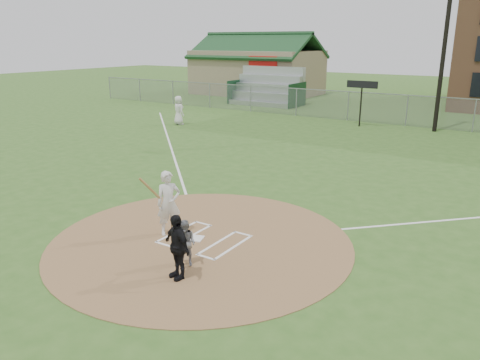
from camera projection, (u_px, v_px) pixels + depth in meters
The scene contains 14 objects.
ground at pixel (201, 242), 13.09m from camera, with size 140.00×140.00×0.00m, color #335B1F.
dirt_circle at pixel (201, 241), 13.08m from camera, with size 8.40×8.40×0.02m, color olive.
home_plate at pixel (196, 238), 13.22m from camera, with size 0.42×0.42×0.03m, color white.
foul_line_third at pixel (170, 145), 25.01m from camera, with size 0.10×24.00×0.01m, color white.
catcher at pixel (185, 243), 11.53m from camera, with size 0.57×0.45×1.18m, color gray.
umpire at pixel (177, 247), 10.85m from camera, with size 0.93×0.39×1.58m, color black.
ondeck_player at pixel (179, 110), 30.98m from camera, with size 0.92×0.60×1.89m, color silver.
batters_boxes at pixel (204, 239), 13.20m from camera, with size 2.08×1.88×0.01m.
batter_at_plate at pixel (169, 203), 13.29m from camera, with size 0.91×1.06×1.88m.
outfield_fence at pixel (407, 110), 30.47m from camera, with size 56.08×0.08×2.03m.
bleachers at pixel (266, 86), 40.46m from camera, with size 6.08×3.20×3.20m.
clubhouse at pixel (257, 71), 48.30m from camera, with size 12.20×8.71×6.23m.
light_pole at pixel (448, 19), 27.02m from camera, with size 1.20×0.30×12.22m.
scoreboard_sign at pixel (362, 89), 29.93m from camera, with size 2.00×0.10×2.93m.
Camera 1 is at (7.47, -9.50, 5.41)m, focal length 35.00 mm.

